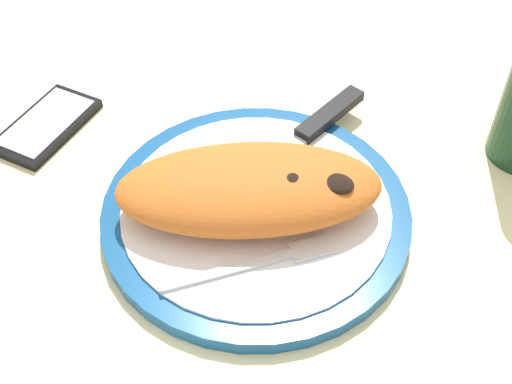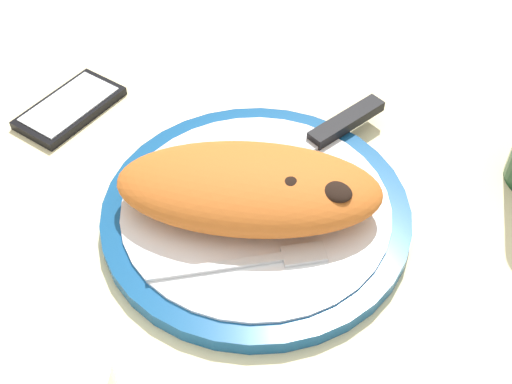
{
  "view_description": "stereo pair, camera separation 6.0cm",
  "coord_description": "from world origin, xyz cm",
  "px_view_note": "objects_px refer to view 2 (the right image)",
  "views": [
    {
      "loc": [
        -12.76,
        -41.97,
        51.02
      ],
      "look_at": [
        0.0,
        0.0,
        3.9
      ],
      "focal_mm": 47.62,
      "sensor_mm": 36.0,
      "label": 1
    },
    {
      "loc": [
        -6.93,
        -43.31,
        51.02
      ],
      "look_at": [
        0.0,
        0.0,
        3.9
      ],
      "focal_mm": 47.62,
      "sensor_mm": 36.0,
      "label": 2
    }
  ],
  "objects_px": {
    "calzone": "(250,191)",
    "smartphone": "(70,107)",
    "plate": "(256,213)",
    "knife": "(323,136)",
    "fork": "(255,261)"
  },
  "relations": [
    {
      "from": "fork",
      "to": "smartphone",
      "type": "distance_m",
      "value": 0.32
    },
    {
      "from": "fork",
      "to": "smartphone",
      "type": "bearing_deg",
      "value": 123.44
    },
    {
      "from": "calzone",
      "to": "knife",
      "type": "xyz_separation_m",
      "value": [
        0.09,
        0.09,
        -0.02
      ]
    },
    {
      "from": "plate",
      "to": "smartphone",
      "type": "xyz_separation_m",
      "value": [
        -0.19,
        0.2,
        -0.0
      ]
    },
    {
      "from": "knife",
      "to": "smartphone",
      "type": "xyz_separation_m",
      "value": [
        -0.27,
        0.11,
        -0.02
      ]
    },
    {
      "from": "plate",
      "to": "knife",
      "type": "xyz_separation_m",
      "value": [
        0.09,
        0.08,
        0.01
      ]
    },
    {
      "from": "calzone",
      "to": "smartphone",
      "type": "distance_m",
      "value": 0.27
    },
    {
      "from": "fork",
      "to": "knife",
      "type": "xyz_separation_m",
      "value": [
        0.1,
        0.15,
        0.0
      ]
    },
    {
      "from": "plate",
      "to": "knife",
      "type": "height_order",
      "value": "knife"
    },
    {
      "from": "plate",
      "to": "smartphone",
      "type": "relative_size",
      "value": 2.28
    },
    {
      "from": "plate",
      "to": "calzone",
      "type": "xyz_separation_m",
      "value": [
        -0.01,
        -0.0,
        0.04
      ]
    },
    {
      "from": "knife",
      "to": "calzone",
      "type": "bearing_deg",
      "value": -136.54
    },
    {
      "from": "plate",
      "to": "fork",
      "type": "height_order",
      "value": "fork"
    },
    {
      "from": "plate",
      "to": "knife",
      "type": "bearing_deg",
      "value": 43.96
    },
    {
      "from": "plate",
      "to": "knife",
      "type": "relative_size",
      "value": 1.37
    }
  ]
}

